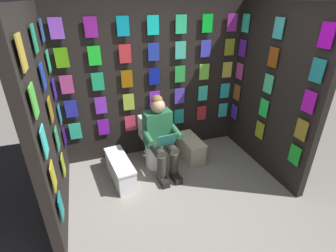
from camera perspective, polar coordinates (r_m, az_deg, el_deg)
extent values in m
plane|color=gray|center=(3.24, 6.71, -21.29)|extent=(30.00, 30.00, 0.00)
cube|color=black|center=(4.09, -3.37, 9.54)|extent=(3.01, 0.10, 2.38)
cube|color=#29BD88|center=(4.12, -20.06, -1.10)|extent=(0.17, 0.01, 0.26)
cube|color=purple|center=(4.11, -14.23, -0.25)|extent=(0.17, 0.01, 0.26)
cube|color=#D43753|center=(4.15, -8.46, 0.60)|extent=(0.17, 0.01, 0.26)
cube|color=#379BD5|center=(4.23, -2.84, 1.41)|extent=(0.17, 0.01, 0.26)
cube|color=teal|center=(4.36, 2.51, 2.18)|extent=(0.17, 0.01, 0.26)
cube|color=red|center=(4.51, 7.54, 2.88)|extent=(0.17, 0.01, 0.26)
cube|color=#37D6C7|center=(4.70, 12.20, 3.51)|extent=(0.17, 0.01, 0.26)
cube|color=#2528A3|center=(3.97, -20.89, 3.60)|extent=(0.17, 0.01, 0.26)
cube|color=purple|center=(3.96, -14.83, 4.49)|extent=(0.17, 0.01, 0.26)
cube|color=#A7C43A|center=(4.01, -8.81, 5.32)|extent=(0.17, 0.01, 0.26)
cube|color=#8A2BE1|center=(4.09, -2.96, 6.07)|extent=(0.17, 0.01, 0.26)
cube|color=#573BCC|center=(4.21, 2.61, 6.73)|extent=(0.17, 0.01, 0.26)
cube|color=#42EDD1|center=(4.38, 7.83, 7.28)|extent=(0.17, 0.01, 0.26)
cube|color=#26CBD8|center=(4.57, 12.65, 7.74)|extent=(0.17, 0.01, 0.26)
cube|color=#BF417E|center=(3.85, -21.78, 8.62)|extent=(0.17, 0.01, 0.26)
cube|color=#1DAA69|center=(3.84, -15.47, 9.56)|extent=(0.17, 0.01, 0.26)
cube|color=#955B0A|center=(3.89, -9.19, 10.37)|extent=(0.17, 0.01, 0.26)
cube|color=#0D1CA3|center=(3.97, -3.09, 11.04)|extent=(0.17, 0.01, 0.26)
cube|color=green|center=(4.10, 2.72, 11.56)|extent=(0.17, 0.01, 0.26)
cube|color=#8CEA49|center=(4.27, 8.14, 11.94)|extent=(0.17, 0.01, 0.26)
cube|color=gold|center=(4.47, 13.13, 12.20)|extent=(0.17, 0.01, 0.26)
cube|color=#5AA311|center=(3.76, -22.76, 13.92)|extent=(0.17, 0.01, 0.26)
cube|color=#1EDF2D|center=(3.76, -16.18, 14.91)|extent=(0.17, 0.01, 0.26)
cube|color=red|center=(3.80, -9.61, 15.69)|extent=(0.17, 0.01, 0.26)
cube|color=#2037AA|center=(3.89, -3.23, 16.26)|extent=(0.17, 0.01, 0.26)
cube|color=#44CBAD|center=(4.02, 2.84, 16.62)|extent=(0.17, 0.01, 0.26)
cube|color=#413FD4|center=(4.19, 8.48, 16.80)|extent=(0.17, 0.01, 0.26)
cube|color=olive|center=(4.39, 13.65, 16.83)|extent=(0.17, 0.01, 0.26)
cube|color=#A650E7|center=(3.71, -23.82, 19.42)|extent=(0.17, 0.01, 0.26)
cube|color=#921A99|center=(3.70, -16.95, 20.46)|extent=(0.17, 0.01, 0.26)
cube|color=#0B9DC2|center=(3.75, -10.07, 21.21)|extent=(0.17, 0.01, 0.26)
cube|color=#14E0D4|center=(3.84, -3.38, 21.67)|extent=(0.17, 0.01, 0.26)
cube|color=#30DA8E|center=(3.97, 2.97, 21.86)|extent=(0.17, 0.01, 0.26)
cube|color=#0FD433|center=(4.14, 8.85, 21.82)|extent=(0.17, 0.01, 0.26)
cube|color=purple|center=(4.35, 14.21, 21.60)|extent=(0.17, 0.01, 0.26)
cube|color=black|center=(3.97, 22.22, 7.03)|extent=(0.10, 1.80, 2.38)
cube|color=#462DB0|center=(4.67, 14.65, 3.06)|extent=(0.01, 0.17, 0.26)
cube|color=#96A122|center=(4.15, 19.89, -0.87)|extent=(0.01, 0.17, 0.26)
cube|color=green|center=(3.69, 26.54, -5.83)|extent=(0.01, 0.17, 0.26)
cube|color=#A55620|center=(4.54, 15.18, 7.31)|extent=(0.01, 0.17, 0.26)
cube|color=#26E654|center=(4.00, 20.70, 3.80)|extent=(0.01, 0.17, 0.26)
cube|color=olive|center=(3.53, 27.76, -0.77)|extent=(0.01, 0.17, 0.26)
cube|color=#BC3C97|center=(4.43, 15.76, 11.78)|extent=(0.01, 0.17, 0.26)
cube|color=#49DB94|center=(3.88, 21.59, 8.80)|extent=(0.01, 0.17, 0.26)
cube|color=#B712C0|center=(3.39, 29.08, 4.75)|extent=(0.01, 0.17, 0.26)
cube|color=#5D1DB7|center=(4.36, 16.39, 16.44)|extent=(0.01, 0.17, 0.26)
cube|color=#944412|center=(3.79, 22.54, 14.06)|extent=(0.01, 0.17, 0.26)
cube|color=teal|center=(3.29, 30.52, 10.66)|extent=(0.01, 0.17, 0.26)
cube|color=#30E2A9|center=(4.31, 17.06, 21.23)|extent=(0.01, 0.17, 0.26)
cube|color=#3DB7B3|center=(3.74, 23.59, 19.51)|extent=(0.01, 0.17, 0.26)
cube|color=#B90BCE|center=(3.23, 32.09, 16.87)|extent=(0.01, 0.17, 0.26)
cube|color=black|center=(3.11, -25.92, 0.93)|extent=(0.10, 1.80, 2.38)
cube|color=teal|center=(2.81, -22.88, -16.27)|extent=(0.01, 0.17, 0.26)
cube|color=#A3C121|center=(3.38, -22.45, -8.05)|extent=(0.01, 0.17, 0.26)
cube|color=#360F97|center=(4.01, -22.16, -2.31)|extent=(0.01, 0.17, 0.26)
cube|color=gold|center=(2.58, -24.35, -10.22)|extent=(0.01, 0.17, 0.26)
cube|color=#36A870|center=(3.20, -23.60, -2.61)|extent=(0.01, 0.17, 0.26)
cube|color=teal|center=(3.85, -23.10, 2.48)|extent=(0.01, 0.17, 0.26)
cube|color=#39E2CA|center=(2.39, -26.01, -3.12)|extent=(0.01, 0.17, 0.26)
cube|color=#A4841B|center=(3.05, -24.86, 3.43)|extent=(0.01, 0.17, 0.26)
cube|color=#3820B8|center=(3.73, -24.12, 7.63)|extent=(0.01, 0.17, 0.26)
cube|color=#51C842|center=(2.25, -27.88, 5.05)|extent=(0.01, 0.17, 0.26)
cube|color=blue|center=(2.94, -26.26, 10.01)|extent=(0.01, 0.17, 0.26)
cube|color=#2BD177|center=(3.64, -25.23, 13.08)|extent=(0.01, 0.17, 0.26)
cube|color=gold|center=(2.16, -30.02, 14.11)|extent=(0.01, 0.17, 0.26)
cube|color=#1F9A69|center=(2.87, -27.80, 17.01)|extent=(0.01, 0.17, 0.26)
cube|color=#265C9E|center=(3.58, -26.43, 18.74)|extent=(0.01, 0.17, 0.26)
cylinder|color=white|center=(4.04, -2.37, -6.24)|extent=(0.38, 0.38, 0.40)
cylinder|color=white|center=(3.93, -2.42, -3.65)|extent=(0.41, 0.41, 0.02)
cube|color=white|center=(4.06, -3.84, 0.10)|extent=(0.40, 0.22, 0.36)
cylinder|color=white|center=(3.98, -3.38, -0.42)|extent=(0.39, 0.10, 0.39)
cube|color=#286B42|center=(3.77, -2.38, -0.32)|extent=(0.42, 0.26, 0.52)
sphere|color=tan|center=(3.60, -2.30, 4.51)|extent=(0.21, 0.21, 0.21)
sphere|color=olive|center=(3.60, -2.50, 5.68)|extent=(0.17, 0.17, 0.17)
cylinder|color=#38332D|center=(3.76, 0.25, -4.63)|extent=(0.19, 0.41, 0.15)
cylinder|color=#38332D|center=(3.70, -2.59, -5.28)|extent=(0.19, 0.41, 0.15)
cylinder|color=#38332D|center=(3.75, 1.39, -8.89)|extent=(0.12, 0.12, 0.42)
cylinder|color=#38332D|center=(3.69, -1.46, -9.64)|extent=(0.12, 0.12, 0.42)
cube|color=black|center=(3.81, 1.75, -11.41)|extent=(0.13, 0.27, 0.09)
cube|color=black|center=(3.75, -1.07, -12.19)|extent=(0.13, 0.27, 0.09)
cylinder|color=#286B42|center=(3.71, 1.82, -1.20)|extent=(0.11, 0.32, 0.13)
cylinder|color=#286B42|center=(3.57, -4.57, -2.56)|extent=(0.11, 0.32, 0.13)
cube|color=teal|center=(3.51, -0.29, -3.24)|extent=(0.31, 0.16, 0.23)
cube|color=beige|center=(4.23, 5.01, -5.18)|extent=(0.30, 0.60, 0.33)
cube|color=beige|center=(4.14, 5.11, -3.04)|extent=(0.32, 0.63, 0.03)
cube|color=silver|center=(3.81, -10.66, -9.78)|extent=(0.34, 0.79, 0.32)
cube|color=white|center=(3.71, -10.89, -7.59)|extent=(0.36, 0.82, 0.03)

